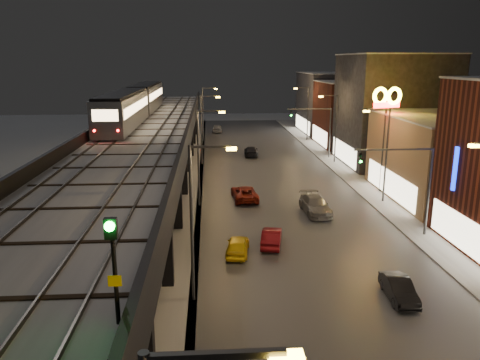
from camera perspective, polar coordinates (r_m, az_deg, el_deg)
name	(u,v)px	position (r m, az deg, el deg)	size (l,w,h in m)	color
road_surface	(279,192)	(48.70, 4.82, -1.50)	(17.00, 120.00, 0.06)	#46474D
sidewalk_right	(374,190)	(51.12, 15.98, -1.21)	(4.00, 120.00, 0.14)	#9FA1A8
under_viaduct_pavement	(148,195)	(48.59, -11.14, -1.77)	(11.00, 120.00, 0.06)	#9FA1A8
elevated_viaduct	(141,146)	(44.29, -11.99, 4.05)	(9.00, 100.00, 6.30)	black
viaduct_trackbed	(141,138)	(44.29, -12.03, 5.06)	(8.40, 100.00, 0.32)	#B2B7C1
viaduct_parapet_streetside	(188,132)	(43.84, -6.38, 5.81)	(0.30, 100.00, 1.10)	black
viaduct_parapet_far	(92,133)	(45.08, -17.54, 5.47)	(0.30, 100.00, 1.10)	black
building_c	(452,158)	(50.19, 24.43, 2.48)	(12.20, 15.20, 8.16)	#917353
building_d	(392,110)	(64.15, 18.06, 8.09)	(12.20, 13.20, 14.16)	#2A2A31
building_e	(358,114)	(77.46, 14.16, 7.84)	(12.20, 12.20, 10.16)	#552015
building_f	(335,103)	(90.78, 11.49, 9.20)	(12.20, 16.20, 11.16)	#35353C
streetlight_left_1	(196,213)	(25.63, -5.34, -4.05)	(2.57, 0.28, 9.00)	#38383A
streetlight_left_2	(201,151)	(43.08, -4.75, 3.52)	(2.57, 0.28, 9.00)	#38383A
streetlight_right_2	(384,149)	(46.08, 17.15, 3.64)	(2.56, 0.28, 9.00)	#38383A
streetlight_left_3	(203,125)	(60.85, -4.50, 6.70)	(2.57, 0.28, 9.00)	#38383A
streetlight_right_3	(334,124)	(63.01, 11.41, 6.72)	(2.56, 0.28, 9.00)	#38383A
streetlight_left_4	(204,111)	(78.73, -4.36, 8.44)	(2.57, 0.28, 9.00)	#38383A
streetlight_right_4	(306,110)	(80.41, 8.09, 8.46)	(2.56, 0.28, 9.00)	#38383A
traffic_light_rig_a	(415,180)	(37.77, 20.55, -0.05)	(6.10, 0.34, 7.00)	#38383A
traffic_light_rig_b	(322,126)	(65.77, 9.95, 6.45)	(6.10, 0.34, 7.00)	#38383A
subway_train	(137,102)	(59.32, -12.50, 9.27)	(2.96, 35.95, 3.54)	gray
rail_signal	(113,250)	(12.19, -15.26, -8.28)	(0.34, 0.43, 2.95)	black
car_taxi	(238,246)	(33.16, -0.29, -8.08)	(1.51, 3.76, 1.28)	yellow
car_near_white	(272,238)	(34.73, 3.87, -7.05)	(1.36, 3.89, 1.28)	maroon
car_mid_silver	(244,194)	(45.69, 0.55, -1.67)	(2.26, 4.91, 1.36)	maroon
car_mid_dark	(251,152)	(66.92, 1.36, 3.47)	(1.87, 4.61, 1.34)	black
car_far_white	(217,129)	(89.46, -2.81, 6.29)	(1.80, 4.47, 1.52)	gray
car_onc_silver	(399,290)	(28.84, 18.80, -12.57)	(1.30, 3.74, 1.23)	black
car_onc_white	(315,206)	(42.28, 9.15, -3.10)	(2.09, 5.15, 1.49)	gray
sign_mcdonalds	(387,106)	(49.28, 17.43, 8.56)	(3.19, 0.90, 10.78)	#38383A
sign_carwash	(463,178)	(37.22, 25.53, 0.24)	(1.42, 0.35, 7.36)	#38383A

